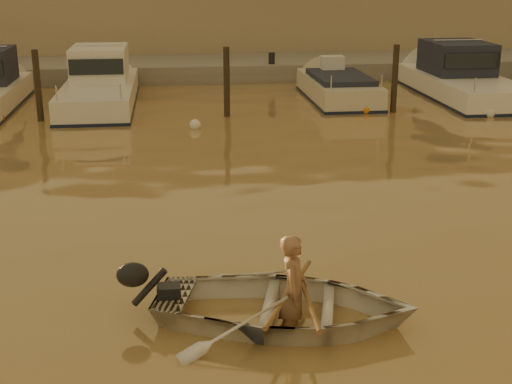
{
  "coord_description": "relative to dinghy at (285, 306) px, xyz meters",
  "views": [
    {
      "loc": [
        -1.84,
        -6.64,
        4.3
      ],
      "look_at": [
        -0.52,
        4.24,
        0.75
      ],
      "focal_mm": 50.0,
      "sensor_mm": 36.0,
      "label": 1
    }
  ],
  "objects": [
    {
      "name": "ground_plane",
      "position": [
        0.52,
        -1.24,
        -0.22
      ],
      "size": [
        160.0,
        160.0,
        0.0
      ],
      "primitive_type": "plane",
      "color": "olive",
      "rests_on": "ground"
    },
    {
      "name": "dinghy",
      "position": [
        0.0,
        0.0,
        0.0
      ],
      "size": [
        3.74,
        3.07,
        0.67
      ],
      "primitive_type": "imported",
      "rotation": [
        0.0,
        0.0,
        1.32
      ],
      "color": "silver",
      "rests_on": "ground_plane"
    },
    {
      "name": "person",
      "position": [
        0.1,
        -0.03,
        0.22
      ],
      "size": [
        0.47,
        0.61,
        1.47
      ],
      "primitive_type": "imported",
      "rotation": [
        0.0,
        0.0,
        1.32
      ],
      "color": "#926749",
      "rests_on": "dinghy"
    },
    {
      "name": "outboard_motor",
      "position": [
        -1.45,
        0.38,
        0.06
      ],
      "size": [
        0.97,
        0.61,
        0.7
      ],
      "primitive_type": null,
      "rotation": [
        0.0,
        0.0,
        -0.25
      ],
      "color": "black",
      "rests_on": "dinghy"
    },
    {
      "name": "oar_port",
      "position": [
        0.24,
        -0.06,
        0.2
      ],
      "size": [
        0.15,
        2.1,
        0.13
      ],
      "primitive_type": "cylinder",
      "rotation": [
        1.54,
        0.0,
        -0.04
      ],
      "color": "brown",
      "rests_on": "dinghy"
    },
    {
      "name": "oar_starboard",
      "position": [
        0.05,
        -0.01,
        0.2
      ],
      "size": [
        0.93,
        1.94,
        0.13
      ],
      "primitive_type": "cylinder",
      "rotation": [
        1.54,
        0.0,
        -0.43
      ],
      "color": "brown",
      "rests_on": "dinghy"
    },
    {
      "name": "moored_boat_2",
      "position": [
        -3.51,
        14.76,
        0.41
      ],
      "size": [
        2.13,
        7.19,
        1.75
      ],
      "primitive_type": null,
      "color": "silver",
      "rests_on": "ground_plane"
    },
    {
      "name": "moored_boat_3",
      "position": [
        4.14,
        14.76,
        0.01
      ],
      "size": [
        1.9,
        5.55,
        0.95
      ],
      "primitive_type": null,
      "color": "beige",
      "rests_on": "ground_plane"
    },
    {
      "name": "moored_boat_4",
      "position": [
        8.36,
        14.76,
        0.41
      ],
      "size": [
        2.41,
        7.37,
        1.75
      ],
      "primitive_type": null,
      "color": "white",
      "rests_on": "ground_plane"
    },
    {
      "name": "piling_1",
      "position": [
        -4.98,
        12.56,
        0.68
      ],
      "size": [
        0.18,
        0.18,
        2.2
      ],
      "primitive_type": "cylinder",
      "color": "#2D2319",
      "rests_on": "ground_plane"
    },
    {
      "name": "piling_2",
      "position": [
        0.32,
        12.56,
        0.68
      ],
      "size": [
        0.18,
        0.18,
        2.2
      ],
      "primitive_type": "cylinder",
      "color": "#2D2319",
      "rests_on": "ground_plane"
    },
    {
      "name": "piling_3",
      "position": [
        5.32,
        12.56,
        0.68
      ],
      "size": [
        0.18,
        0.18,
        2.2
      ],
      "primitive_type": "cylinder",
      "color": "#2D2319",
      "rests_on": "ground_plane"
    },
    {
      "name": "fender_c",
      "position": [
        -0.67,
        11.07,
        -0.12
      ],
      "size": [
        0.3,
        0.3,
        0.3
      ],
      "primitive_type": "sphere",
      "color": "silver",
      "rests_on": "ground_plane"
    },
    {
      "name": "fender_d",
      "position": [
        4.44,
        12.49,
        -0.12
      ],
      "size": [
        0.3,
        0.3,
        0.3
      ],
      "primitive_type": "sphere",
      "color": "orange",
      "rests_on": "ground_plane"
    },
    {
      "name": "fender_e",
      "position": [
        7.9,
        11.55,
        -0.12
      ],
      "size": [
        0.3,
        0.3,
        0.3
      ],
      "primitive_type": "sphere",
      "color": "silver",
      "rests_on": "ground_plane"
    },
    {
      "name": "quay",
      "position": [
        0.52,
        20.26,
        -0.07
      ],
      "size": [
        52.0,
        4.0,
        1.0
      ],
      "primitive_type": "cube",
      "color": "gray",
      "rests_on": "ground_plane"
    },
    {
      "name": "waterfront_building",
      "position": [
        0.52,
        25.76,
        2.18
      ],
      "size": [
        46.0,
        7.0,
        4.8
      ],
      "primitive_type": "cube",
      "color": "#9E8466",
      "rests_on": "quay"
    }
  ]
}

